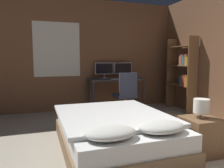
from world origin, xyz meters
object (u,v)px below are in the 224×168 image
(bookshelf, at_px, (184,71))
(monitor_right, at_px, (123,69))
(desk, at_px, (116,83))
(keyboard, at_px, (119,79))
(nightstand, at_px, (200,136))
(bedside_lamp, at_px, (201,106))
(bed, at_px, (115,131))
(monitor_left, at_px, (104,69))
(computer_mouse, at_px, (130,78))
(office_chair, at_px, (125,99))

(bookshelf, bearing_deg, monitor_right, 145.79)
(desk, bearing_deg, keyboard, -90.00)
(nightstand, bearing_deg, bookshelf, 57.92)
(bedside_lamp, bearing_deg, keyboard, 93.05)
(bed, relative_size, monitor_right, 4.15)
(bed, bearing_deg, nightstand, -29.40)
(nightstand, height_order, monitor_left, monitor_left)
(desk, height_order, computer_mouse, computer_mouse)
(bedside_lamp, distance_m, monitor_right, 2.99)
(monitor_left, height_order, bookshelf, bookshelf)
(desk, bearing_deg, nightstand, -87.14)
(computer_mouse, relative_size, office_chair, 0.07)
(nightstand, xyz_separation_m, monitor_right, (0.11, 2.97, 0.75))
(bedside_lamp, bearing_deg, bookshelf, 57.92)
(bed, height_order, nightstand, bed)
(desk, height_order, keyboard, keyboard)
(monitor_left, xyz_separation_m, office_chair, (0.20, -0.91, -0.61))
(monitor_right, xyz_separation_m, computer_mouse, (0.04, -0.35, -0.21))
(keyboard, bearing_deg, desk, 90.00)
(monitor_right, bearing_deg, keyboard, -125.38)
(desk, distance_m, keyboard, 0.21)
(bed, xyz_separation_m, keyboard, (0.85, 2.06, 0.54))
(office_chair, bearing_deg, monitor_right, 71.38)
(office_chair, relative_size, bookshelf, 0.55)
(bedside_lamp, height_order, desk, desk)
(nightstand, xyz_separation_m, office_chair, (-0.20, 2.06, 0.14))
(nightstand, relative_size, office_chair, 0.50)
(monitor_right, height_order, computer_mouse, monitor_right)
(bed, xyz_separation_m, nightstand, (0.99, -0.56, 0.00))
(monitor_right, height_order, office_chair, monitor_right)
(computer_mouse, bearing_deg, bookshelf, -21.95)
(bed, bearing_deg, desk, 69.26)
(bedside_lamp, distance_m, keyboard, 2.62)
(monitor_left, xyz_separation_m, bookshelf, (1.73, -0.83, -0.03))
(bedside_lamp, bearing_deg, office_chair, 95.42)
(keyboard, height_order, computer_mouse, computer_mouse)
(nightstand, xyz_separation_m, bookshelf, (1.34, 2.14, 0.73))
(computer_mouse, distance_m, bookshelf, 1.30)
(nightstand, height_order, bookshelf, bookshelf)
(bed, bearing_deg, bedside_lamp, -29.40)
(office_chair, bearing_deg, bookshelf, 2.97)
(desk, distance_m, monitor_right, 0.45)
(bedside_lamp, bearing_deg, bed, 150.60)
(bed, distance_m, monitor_right, 2.76)
(monitor_right, bearing_deg, office_chair, -108.62)
(keyboard, bearing_deg, bed, -112.33)
(monitor_left, relative_size, bookshelf, 0.27)
(bedside_lamp, distance_m, computer_mouse, 2.63)
(monitor_left, relative_size, monitor_right, 1.00)
(bed, height_order, office_chair, office_chair)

